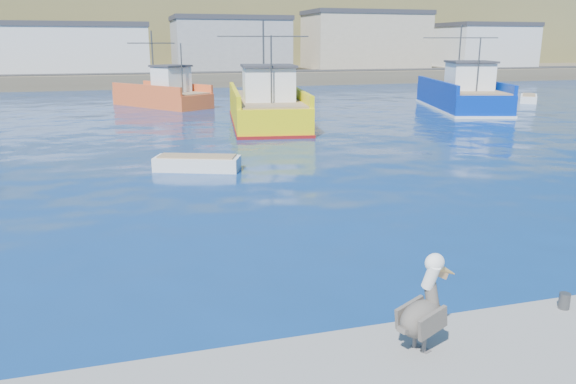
{
  "coord_description": "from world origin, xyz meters",
  "views": [
    {
      "loc": [
        -4.48,
        -11.0,
        5.21
      ],
      "look_at": [
        -0.2,
        3.71,
        1.13
      ],
      "focal_mm": 35.0,
      "sensor_mm": 36.0,
      "label": 1
    }
  ],
  "objects_px": {
    "trawler_blue": "(462,95)",
    "skiff_far": "(528,99)",
    "trawler_yellow_b": "(266,107)",
    "boat_orange": "(164,94)",
    "pelican": "(424,310)",
    "skiff_mid": "(197,164)"
  },
  "relations": [
    {
      "from": "trawler_blue",
      "to": "skiff_far",
      "type": "xyz_separation_m",
      "value": [
        9.09,
        3.25,
        -0.85
      ]
    },
    {
      "from": "trawler_yellow_b",
      "to": "pelican",
      "type": "distance_m",
      "value": 29.3
    },
    {
      "from": "trawler_blue",
      "to": "skiff_far",
      "type": "height_order",
      "value": "trawler_blue"
    },
    {
      "from": "skiff_mid",
      "to": "pelican",
      "type": "distance_m",
      "value": 16.33
    },
    {
      "from": "trawler_yellow_b",
      "to": "skiff_mid",
      "type": "height_order",
      "value": "trawler_yellow_b"
    },
    {
      "from": "skiff_mid",
      "to": "skiff_far",
      "type": "relative_size",
      "value": 0.98
    },
    {
      "from": "boat_orange",
      "to": "skiff_far",
      "type": "xyz_separation_m",
      "value": [
        32.05,
        -5.5,
        -0.8
      ]
    },
    {
      "from": "trawler_yellow_b",
      "to": "skiff_far",
      "type": "xyz_separation_m",
      "value": [
        26.36,
        7.19,
        -0.86
      ]
    },
    {
      "from": "trawler_blue",
      "to": "skiff_mid",
      "type": "relative_size",
      "value": 3.56
    },
    {
      "from": "trawler_yellow_b",
      "to": "skiff_mid",
      "type": "xyz_separation_m",
      "value": [
        -6.19,
        -12.69,
        -0.88
      ]
    },
    {
      "from": "boat_orange",
      "to": "pelican",
      "type": "distance_m",
      "value": 41.63
    },
    {
      "from": "pelican",
      "to": "boat_orange",
      "type": "bearing_deg",
      "value": 91.36
    },
    {
      "from": "skiff_far",
      "to": "pelican",
      "type": "relative_size",
      "value": 2.44
    },
    {
      "from": "trawler_yellow_b",
      "to": "boat_orange",
      "type": "distance_m",
      "value": 13.91
    },
    {
      "from": "boat_orange",
      "to": "skiff_mid",
      "type": "relative_size",
      "value": 2.54
    },
    {
      "from": "boat_orange",
      "to": "skiff_far",
      "type": "relative_size",
      "value": 2.48
    },
    {
      "from": "pelican",
      "to": "trawler_blue",
      "type": "bearing_deg",
      "value": 56.23
    },
    {
      "from": "skiff_mid",
      "to": "pelican",
      "type": "bearing_deg",
      "value": -84.78
    },
    {
      "from": "boat_orange",
      "to": "skiff_mid",
      "type": "xyz_separation_m",
      "value": [
        -0.5,
        -25.38,
        -0.83
      ]
    },
    {
      "from": "trawler_blue",
      "to": "pelican",
      "type": "height_order",
      "value": "trawler_blue"
    },
    {
      "from": "trawler_yellow_b",
      "to": "boat_orange",
      "type": "bearing_deg",
      "value": 114.15
    },
    {
      "from": "trawler_blue",
      "to": "pelican",
      "type": "relative_size",
      "value": 8.51
    }
  ]
}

